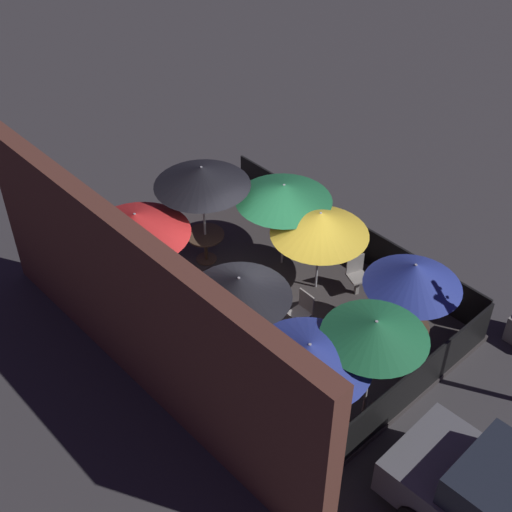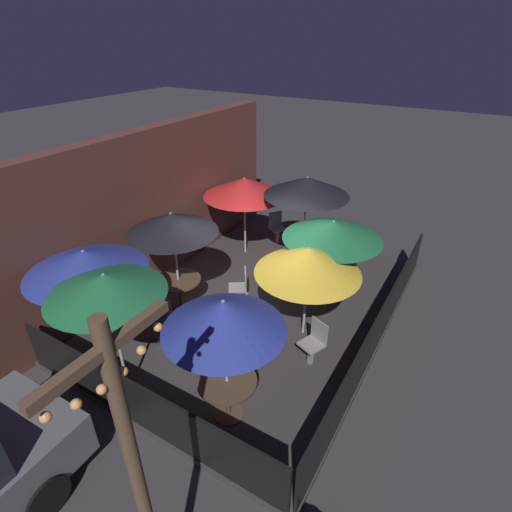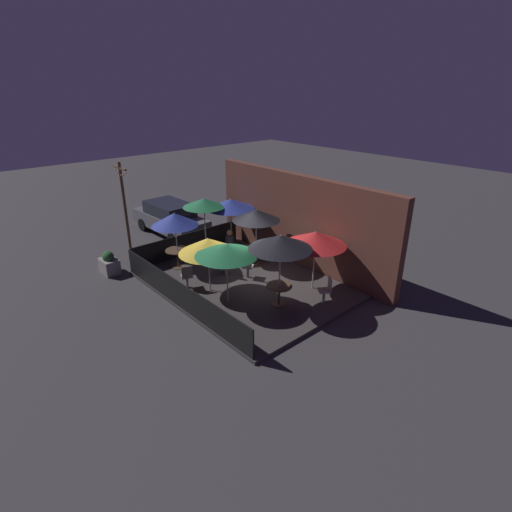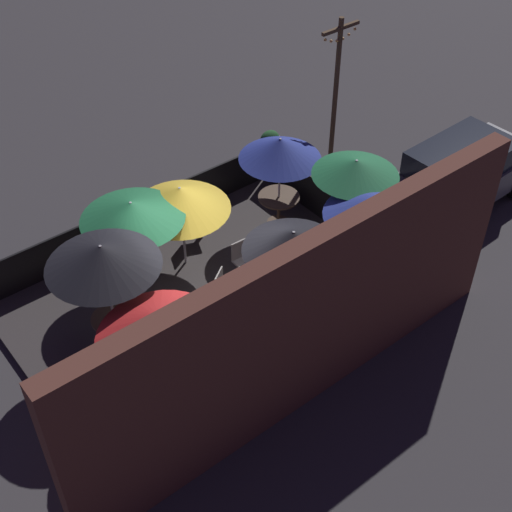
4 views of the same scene
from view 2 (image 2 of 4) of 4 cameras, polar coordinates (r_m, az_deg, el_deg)
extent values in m
plane|color=#383538|center=(9.35, 0.44, -7.59)|extent=(60.00, 60.00, 0.00)
cube|color=#383333|center=(9.31, 0.44, -7.30)|extent=(7.56, 5.51, 0.12)
cube|color=brown|center=(10.05, -14.45, 6.63)|extent=(9.16, 0.36, 3.77)
cube|color=black|center=(8.24, 17.16, -9.82)|extent=(7.36, 0.05, 0.95)
cube|color=black|center=(6.85, -16.61, -19.64)|extent=(0.05, 5.31, 0.95)
cylinder|color=#B2B2B7|center=(10.15, 6.92, 4.43)|extent=(0.05, 0.05, 2.50)
cone|color=black|center=(9.76, 7.29, 9.86)|extent=(2.08, 2.08, 0.46)
cylinder|color=#B2B2B7|center=(8.75, -11.33, -0.96)|extent=(0.05, 0.05, 2.33)
cone|color=black|center=(8.32, -11.96, 4.65)|extent=(1.90, 1.90, 0.44)
cylinder|color=#B2B2B7|center=(6.28, -4.31, -14.86)|extent=(0.05, 0.05, 2.29)
cone|color=#283893|center=(5.69, -4.65, -8.44)|extent=(1.82, 1.82, 0.50)
cylinder|color=#B2B2B7|center=(7.86, -21.86, -6.67)|extent=(0.05, 0.05, 2.31)
cone|color=#283893|center=(7.38, -23.22, -0.71)|extent=(2.08, 2.08, 0.42)
cylinder|color=#B2B2B7|center=(7.98, 7.15, -5.22)|extent=(0.05, 0.05, 2.01)
cone|color=gold|center=(7.58, 7.49, -0.64)|extent=(2.07, 2.07, 0.53)
cylinder|color=#B2B2B7|center=(6.91, -19.22, -11.04)|extent=(0.05, 0.05, 2.43)
cone|color=#1E6B3D|center=(6.31, -20.76, -3.82)|extent=(1.81, 1.81, 0.36)
cylinder|color=#B2B2B7|center=(10.94, -1.60, 5.66)|extent=(0.05, 0.05, 2.18)
cone|color=red|center=(10.62, -1.67, 9.85)|extent=(2.19, 2.19, 0.48)
cylinder|color=#B2B2B7|center=(8.80, 10.39, -1.39)|extent=(0.05, 0.05, 2.13)
cone|color=#1E6B3D|center=(8.40, 10.92, 3.69)|extent=(2.09, 2.09, 0.40)
cylinder|color=#4C3828|center=(10.73, 6.53, -1.56)|extent=(0.47, 0.47, 0.02)
cylinder|color=#4C3828|center=(10.56, 6.63, -0.02)|extent=(0.08, 0.08, 0.69)
cylinder|color=#4C3828|center=(10.39, 6.74, 1.71)|extent=(0.86, 0.86, 0.04)
cylinder|color=#4C3828|center=(9.38, -10.64, -7.03)|extent=(0.55, 0.55, 0.02)
cylinder|color=#4C3828|center=(9.18, -10.83, -5.31)|extent=(0.08, 0.08, 0.71)
cylinder|color=#4C3828|center=(8.98, -11.06, -3.35)|extent=(1.00, 1.00, 0.04)
cylinder|color=#4C3828|center=(7.12, -3.95, -21.38)|extent=(0.52, 0.52, 0.02)
cylinder|color=#4C3828|center=(6.85, -4.05, -19.54)|extent=(0.08, 0.08, 0.72)
cylinder|color=#4C3828|center=(6.57, -4.17, -17.40)|extent=(0.95, 0.95, 0.04)
cube|color=gray|center=(8.44, -2.89, -9.42)|extent=(0.08, 0.08, 0.45)
cube|color=gray|center=(8.28, -2.94, -8.11)|extent=(0.41, 0.41, 0.04)
cube|color=gray|center=(8.05, -1.93, -7.19)|extent=(0.40, 0.05, 0.44)
cube|color=gray|center=(11.81, 3.09, 2.88)|extent=(0.11, 0.11, 0.44)
cube|color=gray|center=(11.71, 3.13, 3.93)|extent=(0.56, 0.56, 0.04)
cube|color=gray|center=(11.75, 2.79, 5.34)|extent=(0.34, 0.26, 0.44)
cube|color=gray|center=(9.17, -2.63, -5.81)|extent=(0.11, 0.11, 0.44)
cube|color=gray|center=(9.03, -2.66, -4.56)|extent=(0.56, 0.56, 0.04)
cube|color=gray|center=(8.90, -1.54, -3.25)|extent=(0.35, 0.25, 0.44)
cube|color=gray|center=(7.79, 7.81, -13.74)|extent=(0.10, 0.10, 0.44)
cube|color=gray|center=(7.63, 7.94, -12.43)|extent=(0.52, 0.52, 0.04)
cube|color=gray|center=(7.58, 9.05, -10.49)|extent=(0.18, 0.38, 0.44)
cylinder|color=#333338|center=(8.17, -13.03, -9.02)|extent=(0.52, 0.52, 1.06)
sphere|color=#9E704C|center=(7.78, -13.58, -5.21)|extent=(0.26, 0.26, 0.26)
cylinder|color=brown|center=(4.17, -15.63, -31.40)|extent=(0.12, 0.12, 4.14)
cube|color=brown|center=(2.77, -20.78, -12.35)|extent=(1.10, 0.08, 0.08)
sphere|color=#F4B260|center=(2.72, -27.87, -19.68)|extent=(0.07, 0.07, 0.07)
sphere|color=#F4B260|center=(2.82, -24.31, -18.73)|extent=(0.07, 0.07, 0.07)
sphere|color=#F4B260|center=(2.92, -21.20, -17.34)|extent=(0.07, 0.07, 0.07)
sphere|color=#F4B260|center=(2.99, -18.47, -15.36)|extent=(0.07, 0.07, 0.07)
sphere|color=#F4B260|center=(3.04, -16.04, -12.80)|extent=(0.07, 0.07, 0.07)
sphere|color=#F4B260|center=(3.08, -13.83, -9.83)|extent=(0.07, 0.07, 0.07)
cylinder|color=black|center=(6.70, -27.86, -28.23)|extent=(0.64, 0.20, 0.64)
camera|label=1|loc=(12.51, -82.09, 31.45)|focal=50.00mm
camera|label=3|loc=(17.42, 52.54, 23.92)|focal=28.00mm
camera|label=4|loc=(18.15, -20.42, 44.02)|focal=50.00mm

